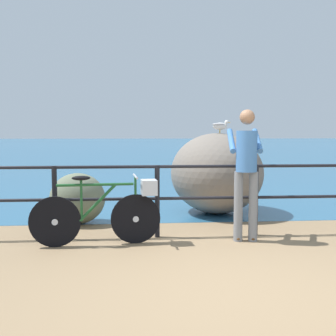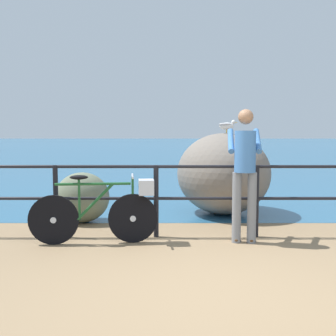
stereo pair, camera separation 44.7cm
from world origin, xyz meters
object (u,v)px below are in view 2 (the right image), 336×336
at_px(breakwater_boulder_main, 222,174).
at_px(seagull, 226,125).
at_px(bicycle, 104,209).
at_px(person_at_railing, 244,169).
at_px(breakwater_boulder_left, 81,197).

xyz_separation_m(breakwater_boulder_main, seagull, (0.04, -0.07, 0.87)).
height_order(bicycle, seagull, seagull).
height_order(person_at_railing, breakwater_boulder_left, person_at_railing).
xyz_separation_m(breakwater_boulder_left, seagull, (2.46, 0.65, 1.19)).
bearing_deg(breakwater_boulder_main, person_at_railing, -89.58).
height_order(bicycle, breakwater_boulder_main, breakwater_boulder_main).
height_order(person_at_railing, breakwater_boulder_main, person_at_railing).
relative_size(person_at_railing, breakwater_boulder_main, 0.94).
relative_size(person_at_railing, breakwater_boulder_left, 2.00).
distance_m(bicycle, breakwater_boulder_main, 2.74).
relative_size(bicycle, seagull, 5.03).
bearing_deg(bicycle, breakwater_boulder_main, 41.90).
xyz_separation_m(bicycle, seagull, (1.89, 1.93, 1.14)).
bearing_deg(person_at_railing, bicycle, 98.69).
bearing_deg(breakwater_boulder_main, breakwater_boulder_left, -163.31).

